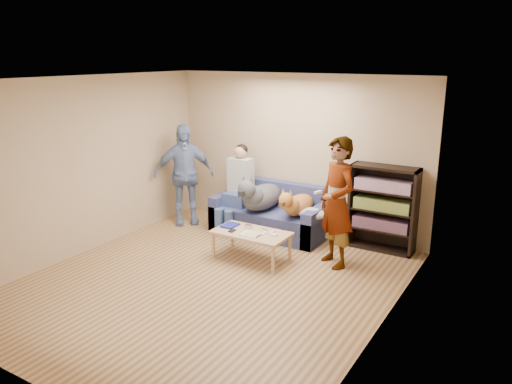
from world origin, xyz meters
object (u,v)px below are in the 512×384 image
Objects in this scene: person_standing_left at (184,174)px; notebook_blue at (230,225)px; coffee_table at (251,235)px; sofa at (271,216)px; dog_gray at (260,196)px; person_standing_right at (337,203)px; person_seated at (237,185)px; dog_tan at (297,204)px; bookshelf at (383,206)px; camera_silver at (249,226)px.

notebook_blue is (1.45, -0.73, -0.45)m from person_standing_left.
coffee_table is at bearing -67.88° from person_standing_left.
notebook_blue is at bearing -94.57° from sofa.
person_standing_left reaches higher than dog_gray.
person_standing_right reaches higher than person_seated.
dog_tan is 1.04× the size of coffee_table.
person_standing_left is at bearing -166.95° from person_seated.
person_standing_right is 0.96× the size of sofa.
notebook_blue is 0.24× the size of coffee_table.
dog_gray is at bearing -8.01° from person_seated.
person_standing_left is at bearing -167.19° from sofa.
bookshelf is (0.38, 0.92, -0.24)m from person_standing_right.
dog_gray is 1.12× the size of dog_tan.
person_seated is at bearing -167.59° from sofa.
dog_tan reaches higher than coffee_table.
coffee_table is at bearing -48.56° from person_seated.
person_standing_right reaches higher than dog_tan.
person_standing_left reaches higher than person_seated.
person_seated is 0.49m from dog_gray.
bookshelf reaches higher than dog_gray.
camera_silver is 1.04m from sofa.
person_standing_right is 1.62m from dog_gray.
camera_silver is at bearing -130.01° from person_standing_right.
notebook_blue is 0.20× the size of bookshelf.
person_seated is 1.34× the size of coffee_table.
person_standing_left is (-2.96, 0.34, -0.04)m from person_standing_right.
dog_gray is at bearing -117.66° from sofa.
dog_tan is 1.05m from coffee_table.
bookshelf is at bearing 7.40° from sofa.
dog_tan is at bearing 68.57° from camera_silver.
dog_gray reaches higher than sofa.
camera_silver is at bearing -111.43° from dog_tan.
dog_tan is (0.54, -0.14, 0.33)m from sofa.
sofa is (-0.19, 1.01, -0.16)m from camera_silver.
person_seated is (-0.77, 0.89, 0.33)m from camera_silver.
dog_tan is (1.11, -0.01, -0.16)m from person_seated.
coffee_table is 2.04m from bookshelf.
dog_gray is at bearing -38.69° from person_standing_left.
person_standing_right is 1.25× the size of person_seated.
person_standing_left reaches higher than coffee_table.
dog_tan is (0.64, 0.06, -0.06)m from dog_gray.
person_standing_right is at bearing -51.40° from person_standing_left.
sofa is at bearing 62.34° from dog_gray.
person_standing_right is 16.63× the size of camera_silver.
bookshelf is (2.38, 0.36, -0.09)m from person_seated.
dog_gray is (1.43, 0.16, -0.21)m from person_standing_left.
person_standing_right is at bearing -112.20° from bookshelf.
notebook_blue is 0.18× the size of person_seated.
bookshelf is (1.26, 0.37, 0.07)m from dog_tan.
bookshelf is (1.89, 1.32, 0.25)m from notebook_blue.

